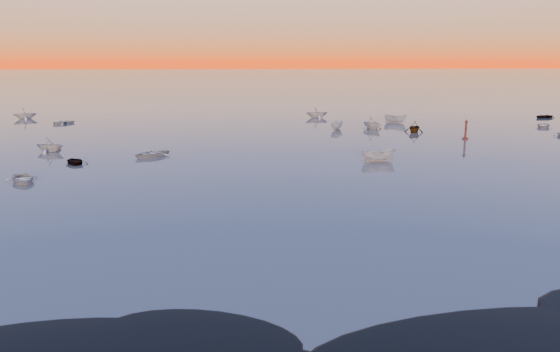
{
  "coord_description": "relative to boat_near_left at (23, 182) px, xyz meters",
  "views": [
    {
      "loc": [
        -5.47,
        -19.46,
        11.58
      ],
      "look_at": [
        -2.75,
        28.0,
        0.86
      ],
      "focal_mm": 35.0,
      "sensor_mm": 36.0,
      "label": 1
    }
  ],
  "objects": [
    {
      "name": "moored_fleet",
      "position": [
        26.38,
        22.24,
        0.0
      ],
      "size": [
        124.0,
        58.0,
        1.2
      ],
      "primitive_type": null,
      "color": "silver",
      "rests_on": "ground"
    },
    {
      "name": "boat_near_left",
      "position": [
        0.0,
        0.0,
        0.0
      ],
      "size": [
        4.26,
        3.3,
        0.99
      ],
      "primitive_type": "imported",
      "rotation": [
        0.0,
        0.0,
        0.49
      ],
      "color": "silver",
      "rests_on": "ground"
    },
    {
      "name": "boat_near_center",
      "position": [
        35.09,
        7.89,
        0.0
      ],
      "size": [
        1.91,
        3.96,
        1.33
      ],
      "primitive_type": "imported",
      "rotation": [
        0.0,
        0.0,
        1.65
      ],
      "color": "silver",
      "rests_on": "ground"
    },
    {
      "name": "channel_marker",
      "position": [
        50.76,
        22.83,
        1.12
      ],
      "size": [
        0.8,
        0.8,
        2.84
      ],
      "color": "#4E1D10",
      "rests_on": "ground"
    },
    {
      "name": "ground",
      "position": [
        26.38,
        69.24,
        0.0
      ],
      "size": [
        600.0,
        600.0,
        0.0
      ],
      "primitive_type": "plane",
      "color": "#6E645C",
      "rests_on": "ground"
    }
  ]
}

